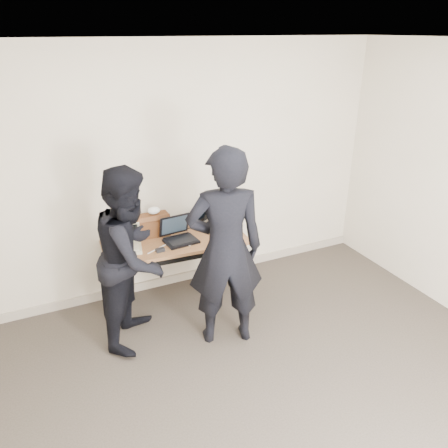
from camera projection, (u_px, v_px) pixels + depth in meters
room at (312, 261)px, 2.91m from camera, size 4.60×4.60×2.80m
desk at (176, 246)px, 4.63m from camera, size 1.54×0.74×0.72m
laptop_beige at (126, 245)px, 4.42m from camera, size 0.35×0.35×0.24m
laptop_center at (179, 235)px, 4.60m from camera, size 0.36×0.35×0.26m
laptop_right at (209, 223)px, 4.91m from camera, size 0.39×0.39×0.21m
leather_satchel at (152, 225)px, 4.68m from camera, size 0.36×0.18×0.25m
tissue at (154, 211)px, 4.63m from camera, size 0.14×0.11×0.08m
equipment_box at (222, 218)px, 4.98m from camera, size 0.24×0.21×0.13m
power_brick at (160, 250)px, 4.38m from camera, size 0.09×0.06×0.03m
cables at (186, 238)px, 4.65m from camera, size 0.96×0.43×0.01m
person_typist at (225, 250)px, 3.91m from camera, size 0.79×0.63×1.91m
person_observer at (132, 257)px, 3.99m from camera, size 1.00×1.05×1.72m
baseboard at (195, 274)px, 5.29m from camera, size 4.50×0.03×0.10m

